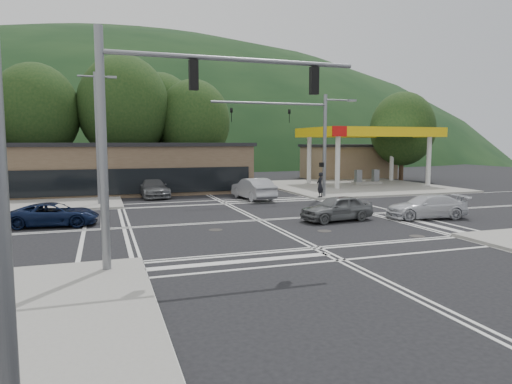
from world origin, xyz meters
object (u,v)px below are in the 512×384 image
object	(u,v)px
car_blue_west	(55,214)
car_queue_a	(253,189)
pedestrian	(320,185)
car_grey_center	(337,208)
car_northbound	(152,188)
car_queue_b	(207,180)
car_silver_east	(426,207)

from	to	relation	value
car_blue_west	car_queue_a	bearing A→B (deg)	-54.40
car_blue_west	pedestrian	xyz separation A→B (m)	(18.17, 5.73, 0.50)
car_grey_center	car_northbound	xyz separation A→B (m)	(-8.53, 14.55, 0.04)
car_blue_west	car_grey_center	distance (m)	15.05
car_queue_b	car_grey_center	bearing A→B (deg)	100.98
car_silver_east	pedestrian	xyz separation A→B (m)	(-1.80, 9.90, 0.43)
car_grey_center	pedestrian	xyz separation A→B (m)	(3.48, 9.02, 0.40)
car_queue_a	car_northbound	world-z (taller)	car_queue_a
car_queue_a	pedestrian	distance (m)	5.12
car_blue_west	pedestrian	distance (m)	19.06
car_queue_a	pedestrian	xyz separation A→B (m)	(4.88, -1.50, 0.29)
car_silver_east	car_blue_west	bearing A→B (deg)	-92.00
car_grey_center	car_northbound	distance (m)	16.86
car_blue_west	car_northbound	xyz separation A→B (m)	(6.16, 11.26, 0.13)
car_queue_a	car_northbound	distance (m)	8.19
car_blue_west	car_queue_b	xyz separation A→B (m)	(11.67, 15.93, 0.24)
car_grey_center	car_queue_b	bearing A→B (deg)	-178.30
car_silver_east	car_queue_a	distance (m)	13.22
car_queue_b	car_northbound	bearing A→B (deg)	42.31
car_queue_a	car_silver_east	bearing A→B (deg)	114.48
car_grey_center	car_silver_east	world-z (taller)	car_grey_center
car_queue_a	car_queue_b	world-z (taller)	car_queue_b
car_silver_east	pedestrian	size ratio (longest dim) A/B	2.42
car_blue_west	car_queue_a	distance (m)	15.13
car_grey_center	car_silver_east	size ratio (longest dim) A/B	0.90
car_silver_east	car_queue_a	xyz separation A→B (m)	(-6.68, 11.40, 0.15)
car_northbound	pedestrian	xyz separation A→B (m)	(12.01, -5.53, 0.36)
pedestrian	car_queue_b	bearing A→B (deg)	-95.77
pedestrian	car_blue_west	bearing A→B (deg)	-20.77
car_queue_a	car_blue_west	bearing A→B (deg)	22.68
car_northbound	car_grey_center	bearing A→B (deg)	-65.13
car_northbound	pedestrian	size ratio (longest dim) A/B	2.68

